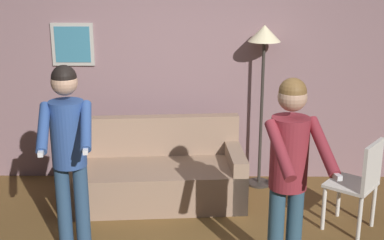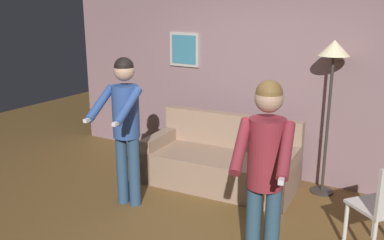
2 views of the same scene
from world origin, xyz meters
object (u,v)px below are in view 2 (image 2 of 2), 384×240
(person_standing_left, at_px, (125,118))
(person_standing_right, at_px, (266,163))
(couch, at_px, (221,164))
(torchiere_lamp, at_px, (333,65))

(person_standing_left, distance_m, person_standing_right, 1.89)
(couch, relative_size, person_standing_left, 1.14)
(torchiere_lamp, relative_size, person_standing_left, 1.09)
(person_standing_left, relative_size, person_standing_right, 1.00)
(couch, height_order, person_standing_left, person_standing_left)
(couch, height_order, person_standing_right, person_standing_right)
(couch, xyz_separation_m, person_standing_right, (1.18, -1.51, 0.75))
(torchiere_lamp, xyz_separation_m, person_standing_left, (-1.85, -1.50, -0.55))
(person_standing_right, bearing_deg, person_standing_left, 166.27)
(torchiere_lamp, bearing_deg, person_standing_left, -140.95)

